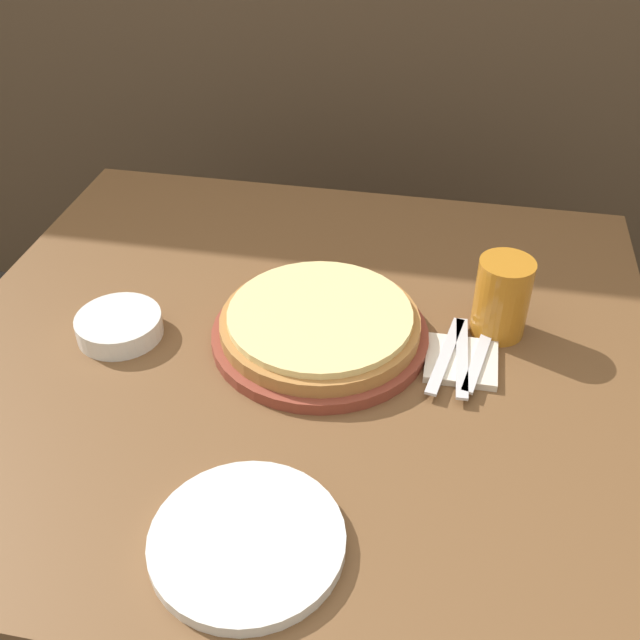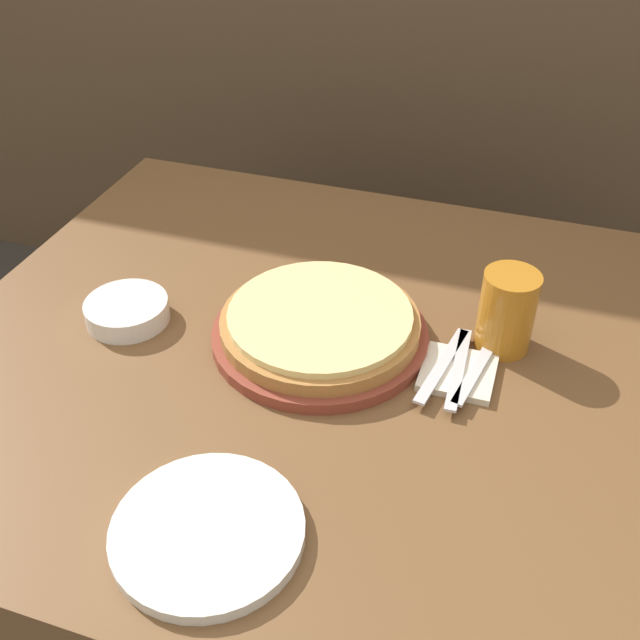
{
  "view_description": "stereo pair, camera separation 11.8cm",
  "coord_description": "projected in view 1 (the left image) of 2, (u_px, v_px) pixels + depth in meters",
  "views": [
    {
      "loc": [
        0.21,
        -0.9,
        1.5
      ],
      "look_at": [
        0.03,
        0.02,
        0.78
      ],
      "focal_mm": 42.0,
      "sensor_mm": 36.0,
      "label": 1
    },
    {
      "loc": [
        0.33,
        -0.87,
        1.5
      ],
      "look_at": [
        0.03,
        0.02,
        0.78
      ],
      "focal_mm": 42.0,
      "sensor_mm": 36.0,
      "label": 2
    }
  ],
  "objects": [
    {
      "name": "side_bowl",
      "position": [
        119.0,
        326.0,
        1.21
      ],
      "size": [
        0.14,
        0.14,
        0.04
      ],
      "color": "silver",
      "rests_on": "dining_table"
    },
    {
      "name": "spoon",
      "position": [
        478.0,
        359.0,
        1.15
      ],
      "size": [
        0.05,
        0.16,
        0.0
      ],
      "color": "silver",
      "rests_on": "napkin_stack"
    },
    {
      "name": "pizza_on_board",
      "position": [
        320.0,
        327.0,
        1.19
      ],
      "size": [
        0.35,
        0.35,
        0.06
      ],
      "color": "brown",
      "rests_on": "dining_table"
    },
    {
      "name": "dinner_knife",
      "position": [
        462.0,
        357.0,
        1.15
      ],
      "size": [
        0.03,
        0.19,
        0.0
      ],
      "color": "silver",
      "rests_on": "napkin_stack"
    },
    {
      "name": "ground_plane",
      "position": [
        303.0,
        607.0,
        1.64
      ],
      "size": [
        12.0,
        12.0,
        0.0
      ],
      "primitive_type": "plane",
      "color": "#38332D"
    },
    {
      "name": "napkin_stack",
      "position": [
        461.0,
        361.0,
        1.16
      ],
      "size": [
        0.11,
        0.11,
        0.01
      ],
      "color": "beige",
      "rests_on": "dining_table"
    },
    {
      "name": "beer_glass",
      "position": [
        502.0,
        295.0,
        1.18
      ],
      "size": [
        0.09,
        0.09,
        0.13
      ],
      "color": "#B7701E",
      "rests_on": "dining_table"
    },
    {
      "name": "dining_table",
      "position": [
        301.0,
        497.0,
        1.42
      ],
      "size": [
        1.13,
        1.08,
        0.74
      ],
      "color": "brown",
      "rests_on": "ground_plane"
    },
    {
      "name": "dinner_plate",
      "position": [
        247.0,
        541.0,
        0.89
      ],
      "size": [
        0.24,
        0.24,
        0.02
      ],
      "color": "silver",
      "rests_on": "dining_table"
    },
    {
      "name": "fork",
      "position": [
        446.0,
        355.0,
        1.15
      ],
      "size": [
        0.05,
        0.19,
        0.0
      ],
      "color": "silver",
      "rests_on": "napkin_stack"
    }
  ]
}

